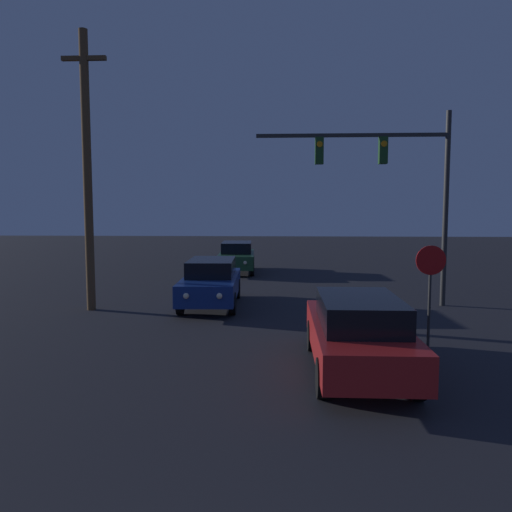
# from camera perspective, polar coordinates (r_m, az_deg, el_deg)

# --- Properties ---
(car_near) EXTENTS (1.84, 4.87, 1.58)m
(car_near) POSITION_cam_1_polar(r_m,az_deg,el_deg) (10.36, 11.55, -8.50)
(car_near) COLOR #B21E1E
(car_near) RESTS_ON ground_plane
(car_mid) EXTENTS (1.98, 4.92, 1.58)m
(car_mid) POSITION_cam_1_polar(r_m,az_deg,el_deg) (17.19, -5.13, -2.91)
(car_mid) COLOR navy
(car_mid) RESTS_ON ground_plane
(car_far) EXTENTS (2.03, 4.93, 1.58)m
(car_far) POSITION_cam_1_polar(r_m,az_deg,el_deg) (26.27, -2.22, -0.03)
(car_far) COLOR #1E4728
(car_far) RESTS_ON ground_plane
(traffic_signal_mast) EXTENTS (6.51, 0.30, 6.58)m
(traffic_signal_mast) POSITION_cam_1_polar(r_m,az_deg,el_deg) (17.70, 15.72, 8.84)
(traffic_signal_mast) COLOR #2D2D2D
(traffic_signal_mast) RESTS_ON ground_plane
(stop_sign) EXTENTS (0.70, 0.07, 2.46)m
(stop_sign) POSITION_cam_1_polar(r_m,az_deg,el_deg) (12.48, 19.30, -2.27)
(stop_sign) COLOR #2D2D2D
(stop_sign) RESTS_ON ground_plane
(utility_pole) EXTENTS (1.43, 0.28, 8.94)m
(utility_pole) POSITION_cam_1_polar(r_m,az_deg,el_deg) (17.15, -18.73, 9.44)
(utility_pole) COLOR brown
(utility_pole) RESTS_ON ground_plane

